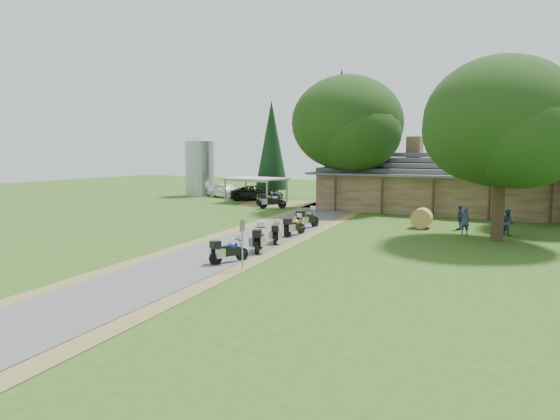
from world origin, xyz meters
The scene contains 23 objects.
ground centered at (0.00, 0.00, 0.00)m, with size 120.00×120.00×0.00m, color #2D4914.
driveway centered at (-0.50, 4.00, 0.00)m, with size 46.00×46.00×0.00m, color #474649.
lodge centered at (6.00, 24.00, 2.45)m, with size 21.40×9.40×4.90m, color brown, non-canonical shape.
silo centered at (-21.13, 26.36, 3.23)m, with size 3.18×3.18×6.46m, color gray.
carport centered at (-11.48, 22.40, 1.20)m, with size 5.55×3.70×2.41m, color beige, non-canonical shape.
car_white_sedan centered at (-17.26, 25.67, 0.97)m, with size 5.80×2.45×1.93m, color white.
car_dark_suv centered at (-12.67, 24.69, 1.11)m, with size 5.80×2.47×2.22m, color black.
motorcycle_row_a centered at (1.93, -1.76, 0.62)m, with size 1.81×0.59×1.24m, color navy, non-canonical shape.
motorcycle_row_b centered at (1.68, 1.32, 0.70)m, with size 2.03×0.66×1.39m, color #A3A6AB, non-canonical shape.
motorcycle_row_c centered at (1.21, 3.88, 0.61)m, with size 1.78×0.58×1.21m, color #F0B707, non-canonical shape.
motorcycle_row_d centered at (0.94, 6.58, 0.63)m, with size 1.85×0.60×1.26m, color orange, non-canonical shape.
motorcycle_row_e centered at (0.34, 9.59, 0.70)m, with size 2.04×0.67×1.40m, color black, non-canonical shape.
motorcycle_carport_a centered at (-9.48, 21.00, 0.61)m, with size 1.77×0.58×1.21m, color gold, non-canonical shape.
motorcycle_carport_b centered at (-7.57, 18.80, 0.72)m, with size 2.11×0.69×1.44m, color gray, non-canonical shape.
person_a centered at (9.70, 11.96, 0.99)m, with size 0.56×0.40×1.97m, color #34415E.
person_b centered at (12.00, 12.93, 0.93)m, with size 0.53×0.38×1.86m, color #34415E.
person_c centered at (9.08, 13.83, 0.94)m, with size 0.53×0.38×1.88m, color #34415E.
hay_bale centered at (6.74, 13.41, 0.65)m, with size 1.30×1.30×1.19m, color #A4853C.
sign_post centered at (3.24, -2.66, 1.09)m, with size 0.39×0.07×2.18m, color gray, non-canonical shape.
oak_lodge_left centered at (-1.58, 20.89, 5.89)m, with size 9.28×9.28×11.78m, color black, non-canonical shape.
oak_driveway centered at (11.74, 10.53, 5.38)m, with size 8.50×8.50×10.75m, color black, non-canonical shape.
cedar_near centered at (-4.75, 27.11, 6.39)m, with size 3.94×3.94×12.79m, color black.
cedar_far centered at (-12.85, 27.82, 5.09)m, with size 3.47×3.47×10.18m, color black.
Camera 1 is at (15.77, -21.93, 5.18)m, focal length 35.00 mm.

